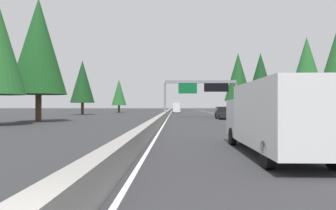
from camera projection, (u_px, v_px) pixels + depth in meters
name	position (u px, v px, depth m)	size (l,w,h in m)	color
ground_plane	(168.00, 115.00, 62.49)	(320.00, 320.00, 0.00)	#2D2D30
median_barrier	(169.00, 111.00, 82.49)	(180.00, 0.56, 0.90)	gray
shoulder_stripe_right	(216.00, 114.00, 72.21)	(160.00, 0.16, 0.01)	silver
shoulder_stripe_median	(170.00, 114.00, 72.48)	(160.00, 0.16, 0.01)	silver
sign_gantry_overhead	(201.00, 88.00, 51.22)	(0.50, 12.68, 6.42)	gray
box_truck_distant_b	(273.00, 116.00, 12.13)	(8.50, 2.40, 2.95)	white
pickup_far_center	(223.00, 113.00, 45.28)	(5.60, 2.00, 1.86)	black
minivan_near_right	(177.00, 110.00, 81.20)	(5.00, 1.95, 1.69)	white
bus_mid_center	(176.00, 106.00, 113.62)	(11.50, 2.55, 3.10)	white
conifer_right_near	(307.00, 69.00, 48.27)	(5.84, 5.84, 13.26)	#4C3823
conifer_right_mid	(261.00, 77.00, 66.42)	(6.10, 6.10, 13.86)	#4C3823
conifer_right_far	(238.00, 77.00, 68.74)	(6.28, 6.28, 14.28)	#4C3823
conifer_left_near	(39.00, 46.00, 37.75)	(6.95, 6.95, 15.80)	#4C3823
conifer_left_mid	(82.00, 82.00, 66.47)	(5.36, 5.36, 12.19)	#4C3823
conifer_left_far	(119.00, 92.00, 85.28)	(4.23, 4.23, 9.61)	#4C3823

